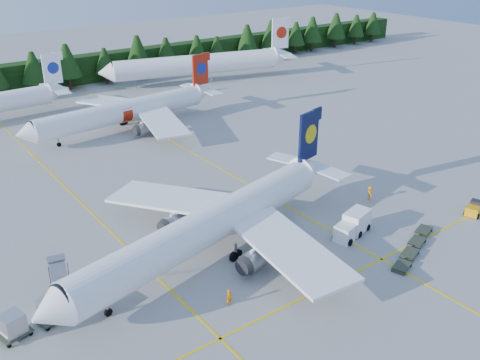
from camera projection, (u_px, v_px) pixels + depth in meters
ground at (298, 253)px, 55.79m from camera, size 320.00×320.00×0.00m
taxi_stripe_a at (96, 217)px, 62.90m from camera, size 0.25×120.00×0.01m
taxi_stripe_b at (233, 176)px, 73.67m from camera, size 0.25×120.00×0.01m
taxi_stripe_cross at (340, 280)px, 51.39m from camera, size 80.00×0.25×0.01m
treeline_hedge at (42, 75)px, 114.62m from camera, size 220.00×4.00×6.00m
airliner_navy at (202, 230)px, 53.33m from camera, size 38.27×31.13×11.29m
airliner_red at (120, 113)px, 89.37m from camera, size 36.44×29.86×10.60m
airliner_far_right at (192, 65)px, 118.89m from camera, size 43.66×14.00×12.91m
airstairs at (64, 301)px, 47.22m from camera, size 4.07×5.53×3.36m
service_truck at (352, 225)px, 58.59m from camera, size 5.54×3.16×2.53m
baggage_tug at (475, 208)px, 63.29m from camera, size 3.01×2.15×1.45m
dolly_train at (414, 246)px, 56.10m from camera, size 10.25×5.11×0.13m
uld_pair at (32, 317)px, 44.42m from camera, size 6.03×2.65×1.90m
crew_a at (229, 298)px, 47.53m from camera, size 0.62×0.43×1.61m
crew_b at (358, 219)px, 60.51m from camera, size 0.98×0.82×1.78m
crew_c at (370, 193)px, 66.57m from camera, size 0.85×0.92×1.84m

